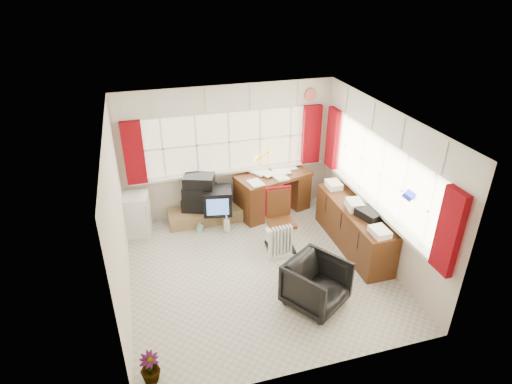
{
  "coord_description": "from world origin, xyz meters",
  "views": [
    {
      "loc": [
        -1.56,
        -5.23,
        4.32
      ],
      "look_at": [
        0.1,
        0.55,
        1.12
      ],
      "focal_mm": 30.0,
      "sensor_mm": 36.0,
      "label": 1
    }
  ],
  "objects_px": {
    "credenza": "(353,227)",
    "crt_tv": "(217,201)",
    "radiator": "(280,245)",
    "task_chair": "(279,216)",
    "office_chair": "(316,284)",
    "tv_bench": "(206,215)",
    "desk": "(273,191)",
    "mini_fridge": "(137,215)",
    "desk_lamp": "(268,156)"
  },
  "relations": [
    {
      "from": "crt_tv",
      "to": "radiator",
      "type": "bearing_deg",
      "value": -60.29
    },
    {
      "from": "credenza",
      "to": "crt_tv",
      "type": "relative_size",
      "value": 3.36
    },
    {
      "from": "task_chair",
      "to": "tv_bench",
      "type": "relative_size",
      "value": 0.77
    },
    {
      "from": "desk",
      "to": "office_chair",
      "type": "relative_size",
      "value": 1.97
    },
    {
      "from": "desk_lamp",
      "to": "office_chair",
      "type": "xyz_separation_m",
      "value": [
        -0.18,
        -2.86,
        -0.76
      ]
    },
    {
      "from": "tv_bench",
      "to": "task_chair",
      "type": "bearing_deg",
      "value": -46.51
    },
    {
      "from": "office_chair",
      "to": "crt_tv",
      "type": "distance_m",
      "value": 2.68
    },
    {
      "from": "desk",
      "to": "radiator",
      "type": "distance_m",
      "value": 1.54
    },
    {
      "from": "desk",
      "to": "credenza",
      "type": "xyz_separation_m",
      "value": [
        0.95,
        -1.51,
        -0.06
      ]
    },
    {
      "from": "office_chair",
      "to": "desk",
      "type": "bearing_deg",
      "value": 52.15
    },
    {
      "from": "radiator",
      "to": "credenza",
      "type": "distance_m",
      "value": 1.31
    },
    {
      "from": "office_chair",
      "to": "mini_fridge",
      "type": "distance_m",
      "value": 3.51
    },
    {
      "from": "desk",
      "to": "mini_fridge",
      "type": "bearing_deg",
      "value": -178.53
    },
    {
      "from": "office_chair",
      "to": "crt_tv",
      "type": "xyz_separation_m",
      "value": [
        -0.9,
        2.52,
        0.13
      ]
    },
    {
      "from": "desk_lamp",
      "to": "tv_bench",
      "type": "distance_m",
      "value": 1.63
    },
    {
      "from": "task_chair",
      "to": "radiator",
      "type": "xyz_separation_m",
      "value": [
        -0.1,
        -0.36,
        -0.33
      ]
    },
    {
      "from": "mini_fridge",
      "to": "credenza",
      "type": "bearing_deg",
      "value": -22.27
    },
    {
      "from": "desk",
      "to": "mini_fridge",
      "type": "relative_size",
      "value": 2.01
    },
    {
      "from": "desk_lamp",
      "to": "tv_bench",
      "type": "height_order",
      "value": "desk_lamp"
    },
    {
      "from": "credenza",
      "to": "crt_tv",
      "type": "height_order",
      "value": "credenza"
    },
    {
      "from": "task_chair",
      "to": "desk_lamp",
      "type": "bearing_deg",
      "value": 80.99
    },
    {
      "from": "credenza",
      "to": "mini_fridge",
      "type": "relative_size",
      "value": 2.62
    },
    {
      "from": "desk",
      "to": "task_chair",
      "type": "height_order",
      "value": "task_chair"
    },
    {
      "from": "desk_lamp",
      "to": "office_chair",
      "type": "bearing_deg",
      "value": -93.51
    },
    {
      "from": "desk",
      "to": "desk_lamp",
      "type": "xyz_separation_m",
      "value": [
        -0.05,
        0.19,
        0.66
      ]
    },
    {
      "from": "desk_lamp",
      "to": "tv_bench",
      "type": "relative_size",
      "value": 0.31
    },
    {
      "from": "desk",
      "to": "mini_fridge",
      "type": "distance_m",
      "value": 2.58
    },
    {
      "from": "radiator",
      "to": "office_chair",
      "type": "bearing_deg",
      "value": -83.64
    },
    {
      "from": "radiator",
      "to": "task_chair",
      "type": "bearing_deg",
      "value": 74.93
    },
    {
      "from": "desk_lamp",
      "to": "crt_tv",
      "type": "bearing_deg",
      "value": -162.69
    },
    {
      "from": "office_chair",
      "to": "mini_fridge",
      "type": "bearing_deg",
      "value": 99.13
    },
    {
      "from": "office_chair",
      "to": "credenza",
      "type": "distance_m",
      "value": 1.65
    },
    {
      "from": "office_chair",
      "to": "tv_bench",
      "type": "distance_m",
      "value": 2.9
    },
    {
      "from": "task_chair",
      "to": "office_chair",
      "type": "bearing_deg",
      "value": -88.77
    },
    {
      "from": "task_chair",
      "to": "office_chair",
      "type": "relative_size",
      "value": 1.39
    },
    {
      "from": "radiator",
      "to": "crt_tv",
      "type": "distance_m",
      "value": 1.57
    },
    {
      "from": "office_chair",
      "to": "credenza",
      "type": "relative_size",
      "value": 0.39
    },
    {
      "from": "radiator",
      "to": "credenza",
      "type": "relative_size",
      "value": 0.3
    },
    {
      "from": "crt_tv",
      "to": "office_chair",
      "type": "bearing_deg",
      "value": -70.4
    },
    {
      "from": "radiator",
      "to": "mini_fridge",
      "type": "bearing_deg",
      "value": 147.44
    },
    {
      "from": "task_chair",
      "to": "tv_bench",
      "type": "height_order",
      "value": "task_chair"
    },
    {
      "from": "task_chair",
      "to": "desk",
      "type": "bearing_deg",
      "value": 77.14
    },
    {
      "from": "tv_bench",
      "to": "desk",
      "type": "bearing_deg",
      "value": -0.38
    },
    {
      "from": "desk",
      "to": "credenza",
      "type": "relative_size",
      "value": 0.77
    },
    {
      "from": "desk",
      "to": "credenza",
      "type": "bearing_deg",
      "value": -57.86
    },
    {
      "from": "credenza",
      "to": "tv_bench",
      "type": "bearing_deg",
      "value": 146.3
    },
    {
      "from": "credenza",
      "to": "tv_bench",
      "type": "distance_m",
      "value": 2.75
    },
    {
      "from": "task_chair",
      "to": "radiator",
      "type": "bearing_deg",
      "value": -105.07
    },
    {
      "from": "desk_lamp",
      "to": "mini_fridge",
      "type": "distance_m",
      "value": 2.65
    },
    {
      "from": "tv_bench",
      "to": "mini_fridge",
      "type": "xyz_separation_m",
      "value": [
        -1.25,
        -0.07,
        0.26
      ]
    }
  ]
}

